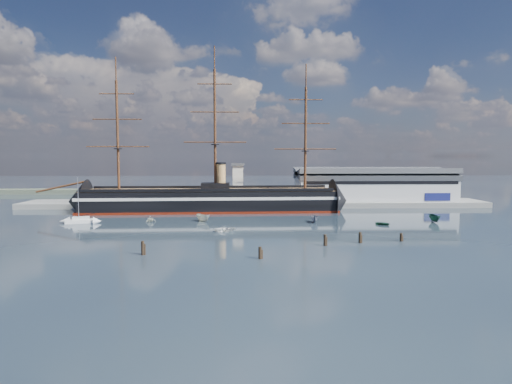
{
  "coord_description": "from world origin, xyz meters",
  "views": [
    {
      "loc": [
        4.9,
        -91.85,
        19.62
      ],
      "look_at": [
        8.8,
        35.0,
        9.0
      ],
      "focal_mm": 30.0,
      "sensor_mm": 36.0,
      "label": 1
    }
  ],
  "objects": [
    {
      "name": "piling_near_left",
      "position": [
        -15.1,
        -7.34,
        0.0
      ],
      "size": [
        0.64,
        0.64,
        3.49
      ],
      "primitive_type": "cylinder",
      "color": "black",
      "rests_on": "ground"
    },
    {
      "name": "piling_extra",
      "position": [
        31.4,
        2.9,
        0.0
      ],
      "size": [
        0.64,
        0.64,
        3.2
      ],
      "primitive_type": "cylinder",
      "color": "black",
      "rests_on": "ground"
    },
    {
      "name": "warehouse",
      "position": [
        58.0,
        80.0,
        7.98
      ],
      "size": [
        63.0,
        21.0,
        11.6
      ],
      "color": "#B7BABC",
      "rests_on": "ground"
    },
    {
      "name": "motorboat_e",
      "position": [
        44.99,
        28.13,
        0.0
      ],
      "size": [
        2.63,
        2.64,
        1.24
      ],
      "primitive_type": "imported",
      "rotation": [
        0.0,
        0.0,
        0.79
      ],
      "color": "#0D3323",
      "rests_on": "ground"
    },
    {
      "name": "motorboat_b",
      "position": [
        0.25,
        19.33,
        0.0
      ],
      "size": [
        2.44,
        3.73,
        1.62
      ],
      "primitive_type": "imported",
      "rotation": [
        0.0,
        0.0,
        1.9
      ],
      "color": "white",
      "rests_on": "ground"
    },
    {
      "name": "ground",
      "position": [
        0.0,
        40.0,
        0.0
      ],
      "size": [
        600.0,
        600.0,
        0.0
      ],
      "primitive_type": "plane",
      "color": "black",
      "rests_on": "ground"
    },
    {
      "name": "piling_near_right",
      "position": [
        22.89,
        0.2,
        0.0
      ],
      "size": [
        0.64,
        0.64,
        3.23
      ],
      "primitive_type": "cylinder",
      "color": "black",
      "rests_on": "ground"
    },
    {
      "name": "quay",
      "position": [
        10.0,
        76.0,
        0.0
      ],
      "size": [
        180.0,
        18.0,
        2.0
      ],
      "primitive_type": "cube",
      "color": "slate",
      "rests_on": "ground"
    },
    {
      "name": "piling_near_mid",
      "position": [
        8.15,
        -11.36,
        0.0
      ],
      "size": [
        0.64,
        0.64,
        3.06
      ],
      "primitive_type": "cylinder",
      "color": "black",
      "rests_on": "ground"
    },
    {
      "name": "motorboat_a",
      "position": [
        -7.13,
        36.41,
        0.0
      ],
      "size": [
        7.02,
        6.4,
        2.79
      ],
      "primitive_type": "imported",
      "rotation": [
        0.0,
        0.0,
        0.69
      ],
      "color": "beige",
      "rests_on": "ground"
    },
    {
      "name": "piling_far_right",
      "position": [
        41.49,
        4.7,
        0.0
      ],
      "size": [
        0.64,
        0.64,
        2.59
      ],
      "primitive_type": "cylinder",
      "color": "black",
      "rests_on": "ground"
    },
    {
      "name": "motorboat_f",
      "position": [
        62.05,
        32.58,
        0.0
      ],
      "size": [
        7.38,
        3.22,
        2.87
      ],
      "primitive_type": "imported",
      "rotation": [
        0.0,
        0.0,
        -0.08
      ],
      "color": "#1A4033",
      "rests_on": "ground"
    },
    {
      "name": "quay_tower",
      "position": [
        3.0,
        73.0,
        9.75
      ],
      "size": [
        5.0,
        5.0,
        15.0
      ],
      "color": "silver",
      "rests_on": "ground"
    },
    {
      "name": "sailboat",
      "position": [
        -42.77,
        34.08,
        0.87
      ],
      "size": [
        8.91,
        4.37,
        13.7
      ],
      "rotation": [
        0.0,
        0.0,
        0.23
      ],
      "color": "white",
      "rests_on": "ground"
    },
    {
      "name": "motorboat_d",
      "position": [
        -22.85,
        35.88,
        0.0
      ],
      "size": [
        5.97,
        5.22,
        2.05
      ],
      "primitive_type": "imported",
      "rotation": [
        0.0,
        0.0,
        0.62
      ],
      "color": "white",
      "rests_on": "ground"
    },
    {
      "name": "motorboat_c",
      "position": [
        26.16,
        33.25,
        0.0
      ],
      "size": [
        6.31,
        2.76,
        2.46
      ],
      "primitive_type": "imported",
      "rotation": [
        0.0,
        0.0,
        -0.08
      ],
      "color": "slate",
      "rests_on": "ground"
    },
    {
      "name": "warship",
      "position": [
        -8.61,
        60.0,
        4.04
      ],
      "size": [
        113.16,
        19.43,
        53.94
      ],
      "rotation": [
        0.0,
        0.0,
        0.04
      ],
      "color": "black",
      "rests_on": "ground"
    }
  ]
}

